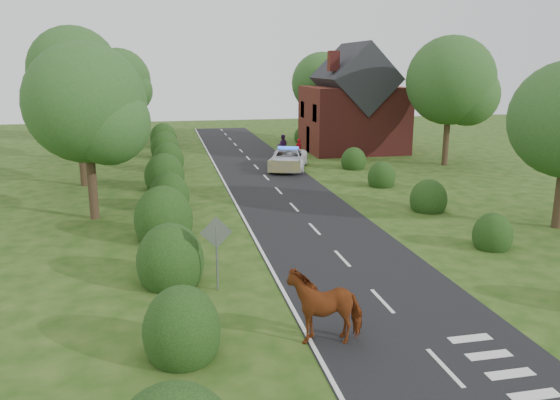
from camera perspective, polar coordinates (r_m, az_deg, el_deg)
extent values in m
plane|color=#1E420F|center=(17.85, 10.63, -10.38)|extent=(120.00, 120.00, 0.00)
cube|color=black|center=(31.50, 0.22, 0.58)|extent=(6.00, 70.00, 0.02)
cube|color=white|center=(14.65, 16.83, -16.38)|extent=(0.12, 1.80, 0.01)
cube|color=white|center=(17.84, 10.63, -10.31)|extent=(0.12, 1.80, 0.01)
cube|color=white|center=(21.30, 6.52, -6.07)|extent=(0.12, 1.80, 0.01)
cube|color=white|center=(24.93, 3.63, -3.02)|extent=(0.12, 1.80, 0.01)
cube|color=white|center=(28.65, 1.49, -0.75)|extent=(0.12, 1.80, 0.01)
cube|color=white|center=(32.44, -0.15, 1.00)|extent=(0.12, 1.80, 0.01)
cube|color=white|center=(36.28, -1.45, 2.38)|extent=(0.12, 1.80, 0.01)
cube|color=white|center=(40.15, -2.50, 3.49)|extent=(0.12, 1.80, 0.01)
cube|color=white|center=(44.04, -3.37, 4.41)|extent=(0.12, 1.80, 0.01)
cube|color=white|center=(47.95, -4.10, 5.17)|extent=(0.12, 1.80, 0.01)
cube|color=white|center=(51.87, -4.72, 5.82)|extent=(0.12, 1.80, 0.01)
cube|color=white|center=(55.81, -5.25, 6.38)|extent=(0.12, 1.80, 0.01)
cube|color=white|center=(59.75, -5.71, 6.86)|extent=(0.12, 1.80, 0.01)
cube|color=white|center=(63.70, -6.12, 7.29)|extent=(0.12, 1.80, 0.01)
cube|color=white|center=(31.03, -5.02, 0.34)|extent=(0.12, 70.00, 0.01)
cube|color=white|center=(14.28, 25.04, -18.00)|extent=(1.20, 0.35, 0.01)
cube|color=white|center=(14.89, 22.91, -16.39)|extent=(1.20, 0.35, 0.01)
cube|color=white|center=(15.53, 20.99, -14.89)|extent=(1.20, 0.35, 0.01)
cube|color=white|center=(16.20, 19.24, -13.49)|extent=(1.20, 0.35, 0.01)
ellipsoid|color=black|center=(14.54, -10.21, -13.36)|extent=(2.00, 2.10, 2.40)
ellipsoid|color=black|center=(19.10, -11.37, -6.36)|extent=(2.30, 2.41, 2.70)
ellipsoid|color=black|center=(23.84, -12.06, -2.09)|extent=(2.50, 2.62, 3.00)
ellipsoid|color=black|center=(28.72, -11.50, 0.37)|extent=(2.10, 2.20, 2.50)
ellipsoid|color=black|center=(33.59, -11.97, 2.44)|extent=(2.40, 2.52, 2.80)
ellipsoid|color=black|center=(39.50, -11.58, 4.06)|extent=(2.20, 2.31, 2.60)
ellipsoid|color=black|center=(45.43, -11.94, 5.34)|extent=(2.30, 2.41, 2.70)
ellipsoid|color=black|center=(51.37, -12.10, 6.32)|extent=(2.40, 2.52, 2.80)
ellipsoid|color=black|center=(23.89, 21.31, -3.48)|extent=(1.60, 1.68, 1.90)
ellipsoid|color=black|center=(28.96, 15.25, 0.04)|extent=(1.90, 2.00, 2.10)
ellipsoid|color=black|center=(34.23, 10.56, 2.34)|extent=(1.70, 1.78, 2.00)
ellipsoid|color=black|center=(39.84, 7.69, 4.06)|extent=(1.80, 1.89, 2.00)
ellipsoid|color=black|center=(53.04, 2.41, 6.61)|extent=(1.70, 1.78, 2.00)
cylinder|color=#332316|center=(27.69, -19.06, 2.12)|extent=(0.44, 0.44, 3.96)
sphere|color=#1C4F1D|center=(27.23, -19.66, 9.55)|extent=(5.60, 5.60, 5.60)
sphere|color=#44652B|center=(26.64, -17.55, 7.69)|extent=(3.92, 3.92, 3.92)
cylinder|color=#332316|center=(35.72, -19.98, 4.37)|extent=(0.44, 0.44, 3.74)
sphere|color=#1C4F1D|center=(35.37, -20.43, 9.80)|extent=(5.60, 5.60, 5.60)
sphere|color=#44652B|center=(34.75, -18.83, 8.47)|extent=(3.92, 3.92, 3.92)
cylinder|color=#332316|center=(45.68, -20.27, 6.95)|extent=(0.44, 0.44, 4.84)
sphere|color=#1C4F1D|center=(45.43, -20.75, 12.46)|extent=(6.80, 6.80, 6.80)
sphere|color=#44652B|center=(44.62, -19.21, 11.16)|extent=(4.76, 4.76, 4.76)
cylinder|color=#332316|center=(55.34, -16.26, 7.98)|extent=(0.44, 0.44, 4.18)
sphere|color=#1C4F1D|center=(55.12, -16.53, 11.91)|extent=(6.00, 6.00, 6.00)
sphere|color=#44652B|center=(54.48, -15.39, 10.96)|extent=(4.20, 4.20, 4.20)
cylinder|color=#332316|center=(42.56, 17.00, 6.46)|extent=(0.44, 0.44, 4.40)
sphere|color=#1C4F1D|center=(42.27, 17.38, 11.83)|extent=(6.40, 6.40, 6.40)
sphere|color=#44652B|center=(42.31, 19.06, 10.35)|extent=(4.48, 4.48, 4.48)
cylinder|color=#332316|center=(55.43, 4.33, 8.38)|extent=(0.44, 0.44, 3.96)
sphere|color=#1C4F1D|center=(55.20, 4.40, 12.10)|extent=(6.00, 6.00, 6.00)
sphere|color=#44652B|center=(54.97, 5.64, 11.13)|extent=(4.20, 4.20, 4.20)
cylinder|color=gray|center=(18.10, -6.60, -6.11)|extent=(0.08, 0.08, 2.20)
cube|color=gray|center=(17.82, -6.68, -3.39)|extent=(1.06, 0.04, 1.06)
cube|color=maroon|center=(47.93, 7.63, 8.37)|extent=(8.00, 7.00, 5.50)
cube|color=black|center=(47.72, 7.77, 12.49)|extent=(5.94, 7.40, 5.94)
cube|color=maroon|center=(45.02, 5.61, 14.25)|extent=(0.80, 0.80, 1.60)
imported|color=brown|center=(15.18, 4.69, -11.27)|extent=(2.43, 1.45, 1.65)
imported|color=silver|center=(39.17, 0.85, 4.31)|extent=(4.05, 5.85, 1.49)
cube|color=yellow|center=(36.54, 0.41, 3.49)|extent=(2.12, 0.77, 0.82)
cube|color=blue|center=(39.04, 0.86, 5.50)|extent=(1.49, 0.74, 0.14)
imported|color=maroon|center=(43.72, 1.96, 5.37)|extent=(0.67, 0.55, 1.58)
imported|color=#401A4F|center=(44.65, 0.26, 5.70)|extent=(1.02, 0.89, 1.81)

